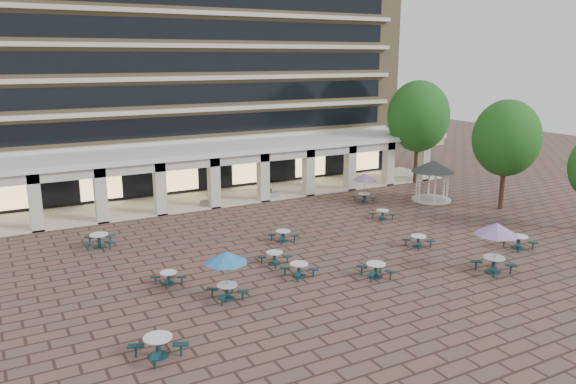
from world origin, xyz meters
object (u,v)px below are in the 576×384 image
(picnic_table_0, at_px, (158,345))
(gazebo, at_px, (433,171))
(picnic_table_2, at_px, (376,269))
(planter_right, at_px, (270,193))
(picnic_table_1, at_px, (299,269))
(planter_left, at_px, (210,201))

(picnic_table_0, distance_m, gazebo, 29.80)
(picnic_table_2, xyz_separation_m, gazebo, (14.00, 11.12, 2.02))
(picnic_table_2, bearing_deg, planter_right, 91.03)
(picnic_table_0, distance_m, picnic_table_1, 9.98)
(gazebo, distance_m, planter_right, 13.36)
(picnic_table_1, xyz_separation_m, gazebo, (17.54, 9.09, 2.03))
(picnic_table_2, height_order, gazebo, gazebo)
(picnic_table_0, height_order, gazebo, gazebo)
(picnic_table_0, height_order, planter_left, planter_left)
(planter_left, bearing_deg, picnic_table_0, -115.76)
(picnic_table_2, bearing_deg, picnic_table_0, -158.90)
(picnic_table_2, relative_size, planter_left, 1.28)
(picnic_table_1, xyz_separation_m, picnic_table_2, (3.54, -2.03, 0.02))
(picnic_table_1, bearing_deg, planter_left, 76.19)
(picnic_table_0, relative_size, planter_right, 1.52)
(gazebo, bearing_deg, picnic_table_0, -152.68)
(planter_left, bearing_deg, planter_right, 0.00)
(picnic_table_2, height_order, planter_left, planter_left)
(picnic_table_0, distance_m, picnic_table_2, 12.68)
(picnic_table_2, relative_size, gazebo, 0.54)
(picnic_table_0, bearing_deg, picnic_table_1, 6.35)
(gazebo, distance_m, planter_left, 18.01)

